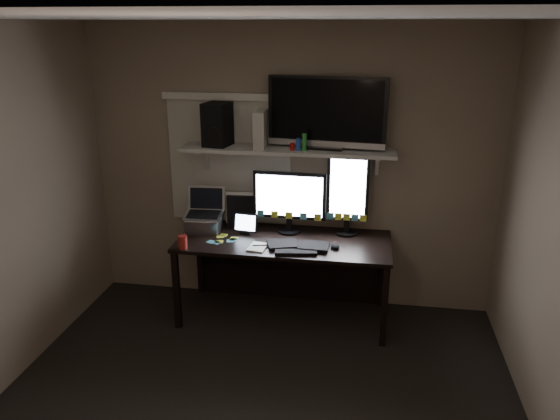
% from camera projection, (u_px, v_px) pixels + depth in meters
% --- Properties ---
extents(ceiling, '(3.60, 3.60, 0.00)m').
position_uv_depth(ceiling, '(241.00, 17.00, 2.73)').
color(ceiling, silver).
rests_on(ceiling, back_wall).
extents(back_wall, '(3.60, 0.00, 3.60)m').
position_uv_depth(back_wall, '(291.00, 170.00, 4.82)').
color(back_wall, '#706050').
rests_on(back_wall, floor).
extents(window_blinds, '(1.10, 0.02, 1.10)m').
position_uv_depth(window_blinds, '(230.00, 162.00, 4.87)').
color(window_blinds, beige).
rests_on(window_blinds, back_wall).
extents(desk, '(1.80, 0.75, 0.73)m').
position_uv_depth(desk, '(286.00, 253.00, 4.81)').
color(desk, black).
rests_on(desk, floor).
extents(wall_shelf, '(1.80, 0.35, 0.03)m').
position_uv_depth(wall_shelf, '(288.00, 150.00, 4.58)').
color(wall_shelf, '#B0B1AC').
rests_on(wall_shelf, back_wall).
extents(monitor_landscape, '(0.64, 0.09, 0.56)m').
position_uv_depth(monitor_landscape, '(289.00, 202.00, 4.72)').
color(monitor_landscape, black).
rests_on(monitor_landscape, desk).
extents(monitor_portrait, '(0.36, 0.08, 0.71)m').
position_uv_depth(monitor_portrait, '(348.00, 195.00, 4.66)').
color(monitor_portrait, black).
rests_on(monitor_portrait, desk).
extents(keyboard, '(0.54, 0.27, 0.03)m').
position_uv_depth(keyboard, '(298.00, 246.00, 4.47)').
color(keyboard, black).
rests_on(keyboard, desk).
extents(mouse, '(0.10, 0.13, 0.04)m').
position_uv_depth(mouse, '(335.00, 246.00, 4.46)').
color(mouse, black).
rests_on(mouse, desk).
extents(notepad, '(0.16, 0.21, 0.01)m').
position_uv_depth(notepad, '(258.00, 247.00, 4.47)').
color(notepad, silver).
rests_on(notepad, desk).
extents(tablet, '(0.23, 0.12, 0.19)m').
position_uv_depth(tablet, '(246.00, 224.00, 4.74)').
color(tablet, black).
rests_on(tablet, desk).
extents(file_sorter, '(0.25, 0.13, 0.31)m').
position_uv_depth(file_sorter, '(241.00, 209.00, 4.91)').
color(file_sorter, black).
rests_on(file_sorter, desk).
extents(laptop, '(0.35, 0.29, 0.37)m').
position_uv_depth(laptop, '(203.00, 211.00, 4.77)').
color(laptop, '#B8B8BD').
rests_on(laptop, desk).
extents(cup, '(0.08, 0.08, 0.11)m').
position_uv_depth(cup, '(183.00, 242.00, 4.44)').
color(cup, maroon).
rests_on(cup, desk).
extents(sticky_notes, '(0.31, 0.25, 0.00)m').
position_uv_depth(sticky_notes, '(228.00, 239.00, 4.64)').
color(sticky_notes, '#CFD83A').
rests_on(sticky_notes, desk).
extents(tv, '(1.00, 0.29, 0.59)m').
position_uv_depth(tv, '(327.00, 113.00, 4.47)').
color(tv, black).
rests_on(tv, wall_shelf).
extents(game_console, '(0.10, 0.27, 0.31)m').
position_uv_depth(game_console, '(261.00, 129.00, 4.56)').
color(game_console, beige).
rests_on(game_console, wall_shelf).
extents(speaker, '(0.24, 0.27, 0.36)m').
position_uv_depth(speaker, '(217.00, 124.00, 4.62)').
color(speaker, black).
rests_on(speaker, wall_shelf).
extents(bottles, '(0.23, 0.12, 0.15)m').
position_uv_depth(bottles, '(298.00, 142.00, 4.47)').
color(bottles, '#A50F0C').
rests_on(bottles, wall_shelf).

